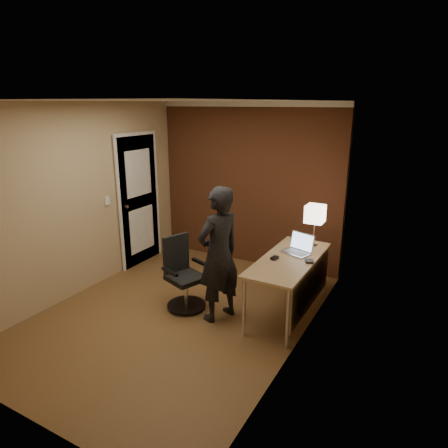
{
  "coord_description": "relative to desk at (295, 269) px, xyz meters",
  "views": [
    {
      "loc": [
        2.61,
        -3.55,
        2.48
      ],
      "look_at": [
        0.35,
        0.55,
        1.05
      ],
      "focal_mm": 32.0,
      "sensor_mm": 36.0,
      "label": 1
    }
  ],
  "objects": [
    {
      "name": "room",
      "position": [
        -1.53,
        0.9,
        0.77
      ],
      "size": [
        4.0,
        4.0,
        4.0
      ],
      "color": "brown",
      "rests_on": "ground"
    },
    {
      "name": "desk",
      "position": [
        0.0,
        0.0,
        0.0
      ],
      "size": [
        0.6,
        1.5,
        0.73
      ],
      "color": "tan",
      "rests_on": "ground"
    },
    {
      "name": "desk_lamp",
      "position": [
        0.05,
        0.54,
        0.55
      ],
      "size": [
        0.22,
        0.22,
        0.54
      ],
      "color": "silver",
      "rests_on": "desk"
    },
    {
      "name": "laptop",
      "position": [
        -0.04,
        0.24,
        0.19
      ],
      "size": [
        0.39,
        0.35,
        0.23
      ],
      "color": "silver",
      "rests_on": "desk"
    },
    {
      "name": "mouse",
      "position": [
        -0.21,
        -0.12,
        0.14
      ],
      "size": [
        0.07,
        0.11,
        0.03
      ],
      "primitive_type": "cube",
      "rotation": [
        0.0,
        0.0,
        -0.16
      ],
      "color": "black",
      "rests_on": "desk"
    },
    {
      "name": "wallet",
      "position": [
        0.17,
        -0.01,
        0.14
      ],
      "size": [
        0.13,
        0.14,
        0.02
      ],
      "primitive_type": "cube",
      "rotation": [
        0.0,
        0.0,
        0.41
      ],
      "color": "black",
      "rests_on": "desk"
    },
    {
      "name": "office_chair",
      "position": [
        -1.28,
        -0.45,
        -0.21
      ],
      "size": [
        0.52,
        0.57,
        0.9
      ],
      "color": "black",
      "rests_on": "ground"
    },
    {
      "name": "person",
      "position": [
        -0.76,
        -0.47,
        0.2
      ],
      "size": [
        0.56,
        0.68,
        1.61
      ],
      "primitive_type": "imported",
      "rotation": [
        0.0,
        0.0,
        -1.92
      ],
      "color": "black",
      "rests_on": "ground"
    }
  ]
}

